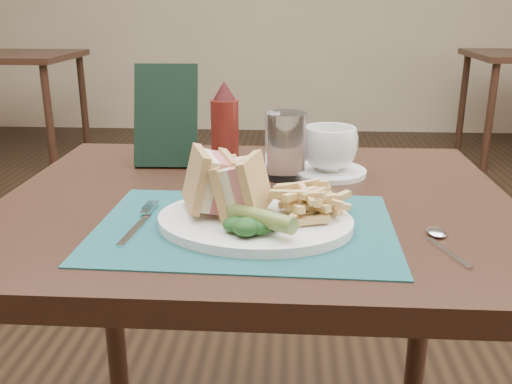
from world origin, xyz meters
TOP-DOWN VIEW (x-y plane):
  - floor at (0.00, 0.00)m, footprint 7.00×7.00m
  - wall_back at (0.00, 3.50)m, footprint 6.00×0.00m
  - table_main at (0.00, -0.50)m, footprint 0.90×0.75m
  - table_bg_left at (-1.88, 2.37)m, footprint 0.90×0.75m
  - placemat at (-0.01, -0.65)m, footprint 0.46×0.33m
  - plate at (0.01, -0.64)m, footprint 0.33×0.28m
  - sandwich_half_a at (-0.08, -0.63)m, footprint 0.10×0.12m
  - sandwich_half_b at (-0.03, -0.63)m, footprint 0.09×0.11m
  - kale_garnish at (0.01, -0.70)m, footprint 0.11×0.08m
  - pickle_spear at (0.02, -0.70)m, footprint 0.11×0.09m
  - fries_pile at (0.08, -0.63)m, footprint 0.18×0.20m
  - fork at (-0.17, -0.65)m, footprint 0.05×0.17m
  - spoon at (0.28, -0.70)m, footprint 0.08×0.15m
  - saucer at (0.14, -0.35)m, footprint 0.19×0.19m
  - coffee_cup at (0.14, -0.35)m, footprint 0.15×0.15m
  - drinking_glass at (0.05, -0.38)m, footprint 0.10×0.10m
  - ketchup_bottle at (-0.07, -0.37)m, footprint 0.07×0.07m
  - check_presenter at (-0.20, -0.30)m, footprint 0.13×0.08m

SIDE VIEW (x-z plane):
  - floor at x=0.00m, z-range 0.00..0.00m
  - wall_back at x=0.00m, z-range -3.00..3.00m
  - table_main at x=0.00m, z-range 0.00..0.75m
  - table_bg_left at x=-1.88m, z-range 0.00..0.75m
  - placemat at x=-0.01m, z-range 0.75..0.75m
  - spoon at x=0.28m, z-range 0.75..0.76m
  - saucer at x=0.14m, z-range 0.75..0.76m
  - fork at x=-0.17m, z-range 0.75..0.76m
  - plate at x=0.01m, z-range 0.75..0.77m
  - kale_garnish at x=0.01m, z-range 0.77..0.79m
  - pickle_spear at x=0.02m, z-range 0.77..0.80m
  - fries_pile at x=0.08m, z-range 0.77..0.82m
  - coffee_cup at x=0.14m, z-range 0.76..0.85m
  - sandwich_half_b at x=-0.03m, z-range 0.77..0.86m
  - drinking_glass at x=0.05m, z-range 0.75..0.88m
  - sandwich_half_a at x=-0.08m, z-range 0.77..0.87m
  - ketchup_bottle at x=-0.07m, z-range 0.75..0.94m
  - check_presenter at x=-0.20m, z-range 0.75..0.96m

